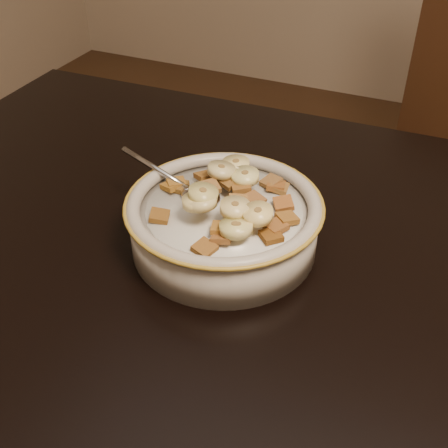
% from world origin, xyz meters
% --- Properties ---
extents(table, '(1.42, 0.93, 0.04)m').
position_xyz_m(table, '(0.00, 0.00, 0.73)').
color(table, black).
rests_on(table, floor).
extents(cereal_bowl, '(0.21, 0.21, 0.05)m').
position_xyz_m(cereal_bowl, '(-0.20, 0.09, 0.77)').
color(cereal_bowl, '#B7A992').
rests_on(cereal_bowl, table).
extents(milk, '(0.17, 0.17, 0.00)m').
position_xyz_m(milk, '(-0.20, 0.09, 0.80)').
color(milk, silver).
rests_on(milk, cereal_bowl).
extents(spoon, '(0.06, 0.05, 0.01)m').
position_xyz_m(spoon, '(-0.24, 0.09, 0.80)').
color(spoon, '#B0B2B5').
rests_on(spoon, cereal_bowl).
extents(cereal_square_0, '(0.03, 0.03, 0.01)m').
position_xyz_m(cereal_square_0, '(-0.27, 0.10, 0.81)').
color(cereal_square_0, '#9D651A').
rests_on(cereal_square_0, milk).
extents(cereal_square_1, '(0.03, 0.03, 0.01)m').
position_xyz_m(cereal_square_1, '(-0.14, 0.07, 0.81)').
color(cereal_square_1, brown).
rests_on(cereal_square_1, milk).
extents(cereal_square_2, '(0.03, 0.03, 0.01)m').
position_xyz_m(cereal_square_2, '(-0.19, 0.01, 0.80)').
color(cereal_square_2, brown).
rests_on(cereal_square_2, milk).
extents(cereal_square_3, '(0.03, 0.03, 0.01)m').
position_xyz_m(cereal_square_3, '(-0.18, 0.08, 0.82)').
color(cereal_square_3, olive).
rests_on(cereal_square_3, milk).
extents(cereal_square_4, '(0.03, 0.03, 0.01)m').
position_xyz_m(cereal_square_4, '(-0.24, 0.12, 0.81)').
color(cereal_square_4, brown).
rests_on(cereal_square_4, milk).
extents(cereal_square_5, '(0.03, 0.03, 0.01)m').
position_xyz_m(cereal_square_5, '(-0.15, 0.11, 0.81)').
color(cereal_square_5, brown).
rests_on(cereal_square_5, milk).
extents(cereal_square_6, '(0.02, 0.02, 0.01)m').
position_xyz_m(cereal_square_6, '(-0.16, 0.14, 0.81)').
color(cereal_square_6, brown).
rests_on(cereal_square_6, milk).
extents(cereal_square_7, '(0.02, 0.02, 0.01)m').
position_xyz_m(cereal_square_7, '(-0.22, 0.15, 0.81)').
color(cereal_square_7, brown).
rests_on(cereal_square_7, milk).
extents(cereal_square_8, '(0.03, 0.03, 0.01)m').
position_xyz_m(cereal_square_8, '(-0.19, 0.04, 0.81)').
color(cereal_square_8, olive).
rests_on(cereal_square_8, milk).
extents(cereal_square_9, '(0.03, 0.03, 0.01)m').
position_xyz_m(cereal_square_9, '(-0.26, 0.04, 0.81)').
color(cereal_square_9, brown).
rests_on(cereal_square_9, milk).
extents(cereal_square_10, '(0.02, 0.02, 0.01)m').
position_xyz_m(cereal_square_10, '(-0.23, 0.08, 0.82)').
color(cereal_square_10, brown).
rests_on(cereal_square_10, milk).
extents(cereal_square_11, '(0.03, 0.03, 0.01)m').
position_xyz_m(cereal_square_11, '(-0.18, 0.07, 0.82)').
color(cereal_square_11, brown).
rests_on(cereal_square_11, milk).
extents(cereal_square_12, '(0.03, 0.03, 0.01)m').
position_xyz_m(cereal_square_12, '(-0.22, 0.09, 0.82)').
color(cereal_square_12, brown).
rests_on(cereal_square_12, milk).
extents(cereal_square_13, '(0.03, 0.03, 0.01)m').
position_xyz_m(cereal_square_13, '(-0.21, 0.11, 0.82)').
color(cereal_square_13, brown).
rests_on(cereal_square_13, milk).
extents(cereal_square_14, '(0.02, 0.02, 0.01)m').
position_xyz_m(cereal_square_14, '(-0.18, 0.03, 0.81)').
color(cereal_square_14, brown).
rests_on(cereal_square_14, milk).
extents(cereal_square_15, '(0.03, 0.03, 0.01)m').
position_xyz_m(cereal_square_15, '(-0.21, 0.13, 0.81)').
color(cereal_square_15, brown).
rests_on(cereal_square_15, milk).
extents(cereal_square_16, '(0.03, 0.03, 0.01)m').
position_xyz_m(cereal_square_16, '(-0.19, 0.11, 0.82)').
color(cereal_square_16, brown).
rests_on(cereal_square_16, milk).
extents(cereal_square_17, '(0.02, 0.02, 0.01)m').
position_xyz_m(cereal_square_17, '(-0.27, 0.10, 0.81)').
color(cereal_square_17, brown).
rests_on(cereal_square_17, milk).
extents(cereal_square_18, '(0.02, 0.02, 0.01)m').
position_xyz_m(cereal_square_18, '(-0.22, 0.12, 0.81)').
color(cereal_square_18, brown).
rests_on(cereal_square_18, milk).
extents(cereal_square_19, '(0.02, 0.02, 0.01)m').
position_xyz_m(cereal_square_19, '(-0.17, 0.14, 0.81)').
color(cereal_square_19, brown).
rests_on(cereal_square_19, milk).
extents(cereal_square_20, '(0.03, 0.03, 0.01)m').
position_xyz_m(cereal_square_20, '(-0.27, 0.10, 0.81)').
color(cereal_square_20, '#945D1C').
rests_on(cereal_square_20, milk).
extents(cereal_square_21, '(0.03, 0.03, 0.01)m').
position_xyz_m(cereal_square_21, '(-0.13, 0.09, 0.81)').
color(cereal_square_21, '#9C6524').
rests_on(cereal_square_21, milk).
extents(cereal_square_22, '(0.03, 0.03, 0.01)m').
position_xyz_m(cereal_square_22, '(-0.17, 0.10, 0.82)').
color(cereal_square_22, brown).
rests_on(cereal_square_22, milk).
extents(cereal_square_23, '(0.03, 0.03, 0.01)m').
position_xyz_m(cereal_square_23, '(-0.14, 0.06, 0.80)').
color(cereal_square_23, brown).
rests_on(cereal_square_23, milk).
extents(cereal_square_24, '(0.03, 0.03, 0.01)m').
position_xyz_m(cereal_square_24, '(-0.17, 0.15, 0.81)').
color(cereal_square_24, olive).
rests_on(cereal_square_24, milk).
extents(banana_slice_0, '(0.04, 0.04, 0.01)m').
position_xyz_m(banana_slice_0, '(-0.18, 0.06, 0.82)').
color(banana_slice_0, '#F0D485').
rests_on(banana_slice_0, milk).
extents(banana_slice_1, '(0.04, 0.04, 0.02)m').
position_xyz_m(banana_slice_1, '(-0.21, 0.05, 0.83)').
color(banana_slice_1, '#D7CA7F').
rests_on(banana_slice_1, milk).
extents(banana_slice_2, '(0.04, 0.04, 0.01)m').
position_xyz_m(banana_slice_2, '(-0.21, 0.14, 0.82)').
color(banana_slice_2, '#E4D67D').
rests_on(banana_slice_2, milk).
extents(banana_slice_3, '(0.04, 0.04, 0.01)m').
position_xyz_m(banana_slice_3, '(-0.19, 0.12, 0.82)').
color(banana_slice_3, '#FBF1A5').
rests_on(banana_slice_3, milk).
extents(banana_slice_4, '(0.03, 0.03, 0.02)m').
position_xyz_m(banana_slice_4, '(-0.22, 0.12, 0.83)').
color(banana_slice_4, beige).
rests_on(banana_slice_4, milk).
extents(banana_slice_5, '(0.04, 0.04, 0.01)m').
position_xyz_m(banana_slice_5, '(-0.16, 0.06, 0.82)').
color(banana_slice_5, '#FBDD88').
rests_on(banana_slice_5, milk).
extents(banana_slice_6, '(0.04, 0.04, 0.01)m').
position_xyz_m(banana_slice_6, '(-0.17, 0.04, 0.82)').
color(banana_slice_6, '#FEF27B').
rests_on(banana_slice_6, milk).
extents(banana_slice_7, '(0.04, 0.04, 0.01)m').
position_xyz_m(banana_slice_7, '(-0.22, 0.05, 0.83)').
color(banana_slice_7, '#EBCC74').
rests_on(banana_slice_7, milk).
extents(banana_slice_8, '(0.04, 0.04, 0.02)m').
position_xyz_m(banana_slice_8, '(-0.22, 0.06, 0.83)').
color(banana_slice_8, '#C8BB74').
rests_on(banana_slice_8, milk).
extents(banana_slice_9, '(0.04, 0.04, 0.01)m').
position_xyz_m(banana_slice_9, '(-0.17, 0.04, 0.82)').
color(banana_slice_9, '#E5CA7A').
rests_on(banana_slice_9, milk).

